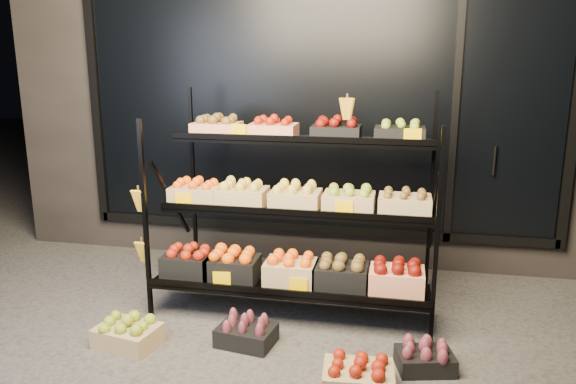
% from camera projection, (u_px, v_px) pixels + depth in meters
% --- Properties ---
extents(ground, '(24.00, 24.00, 0.00)m').
position_uv_depth(ground, '(278.00, 342.00, 3.87)').
color(ground, '#514F4C').
rests_on(ground, ground).
extents(building, '(6.00, 2.08, 3.50)m').
position_uv_depth(building, '(331.00, 72.00, 5.92)').
color(building, '#2D2826').
rests_on(building, ground).
extents(display_rack, '(2.18, 1.02, 1.73)m').
position_uv_depth(display_rack, '(294.00, 209.00, 4.25)').
color(display_rack, black).
rests_on(display_rack, ground).
extents(floor_crate_left, '(0.45, 0.37, 0.20)m').
position_uv_depth(floor_crate_left, '(127.00, 332.00, 3.81)').
color(floor_crate_left, tan).
rests_on(floor_crate_left, ground).
extents(floor_crate_midleft, '(0.42, 0.33, 0.19)m').
position_uv_depth(floor_crate_midleft, '(246.00, 332.00, 3.83)').
color(floor_crate_midleft, black).
rests_on(floor_crate_midleft, ground).
extents(floor_crate_midright, '(0.44, 0.34, 0.21)m').
position_uv_depth(floor_crate_midright, '(358.00, 376.00, 3.29)').
color(floor_crate_midright, tan).
rests_on(floor_crate_midright, ground).
extents(floor_crate_right, '(0.39, 0.33, 0.18)m').
position_uv_depth(floor_crate_right, '(425.00, 357.00, 3.51)').
color(floor_crate_right, black).
rests_on(floor_crate_right, ground).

